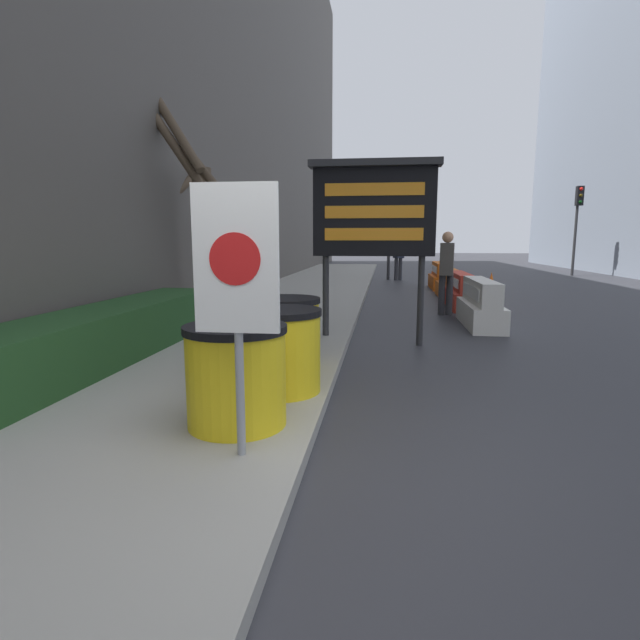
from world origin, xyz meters
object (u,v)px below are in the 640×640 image
at_px(traffic_light_far_side, 578,211).
at_px(traffic_cone_mid, 448,274).
at_px(jersey_barrier_orange_near, 449,285).
at_px(message_board, 374,211).
at_px(barrel_drum_foreground, 236,375).
at_px(jersey_barrier_red_striped, 460,292).
at_px(pedestrian_worker, 447,266).
at_px(traffic_light_near_curb, 390,208).
at_px(pedestrian_passerby, 399,253).
at_px(warning_sign, 236,277).
at_px(jersey_barrier_orange_far, 439,277).
at_px(barrel_drum_middle, 280,350).
at_px(traffic_cone_near, 491,286).
at_px(traffic_cone_far, 445,275).
at_px(barrel_drum_back, 285,332).
at_px(jersey_barrier_white, 481,306).

bearing_deg(traffic_light_far_side, traffic_cone_mid, -146.39).
bearing_deg(jersey_barrier_orange_near, message_board, -106.25).
bearing_deg(barrel_drum_foreground, traffic_cone_mid, 77.40).
distance_m(jersey_barrier_red_striped, pedestrian_worker, 1.51).
relative_size(jersey_barrier_red_striped, traffic_light_near_curb, 0.54).
bearing_deg(traffic_light_far_side, message_board, -117.99).
bearing_deg(jersey_barrier_red_striped, pedestrian_passerby, 98.93).
height_order(barrel_drum_foreground, warning_sign, warning_sign).
distance_m(jersey_barrier_orange_far, traffic_light_far_side, 9.89).
bearing_deg(barrel_drum_foreground, warning_sign, -70.99).
bearing_deg(message_board, barrel_drum_middle, -105.64).
bearing_deg(jersey_barrier_orange_far, traffic_light_near_curb, 115.75).
relative_size(barrel_drum_middle, jersey_barrier_red_striped, 0.39).
height_order(jersey_barrier_red_striped, traffic_light_near_curb, traffic_light_near_curb).
xyz_separation_m(warning_sign, traffic_cone_near, (3.85, 10.84, -1.00)).
bearing_deg(barrel_drum_foreground, traffic_cone_near, 68.53).
xyz_separation_m(jersey_barrier_red_striped, traffic_cone_far, (0.39, 6.64, -0.04)).
height_order(barrel_drum_back, traffic_light_far_side, traffic_light_far_side).
xyz_separation_m(barrel_drum_back, jersey_barrier_orange_far, (2.95, 11.30, -0.15)).
bearing_deg(traffic_cone_far, traffic_light_far_side, 38.61).
bearing_deg(traffic_light_far_side, barrel_drum_back, -117.74).
bearing_deg(barrel_drum_middle, jersey_barrier_orange_far, 77.09).
height_order(traffic_cone_near, traffic_cone_mid, traffic_cone_near).
bearing_deg(message_board, traffic_cone_mid, 77.92).
bearing_deg(warning_sign, pedestrian_worker, 73.67).
bearing_deg(barrel_drum_foreground, traffic_light_far_side, 64.48).
distance_m(barrel_drum_foreground, traffic_cone_far, 15.49).
xyz_separation_m(jersey_barrier_white, traffic_light_near_curb, (-1.67, 10.81, 2.46)).
height_order(jersey_barrier_red_striped, pedestrian_worker, pedestrian_worker).
bearing_deg(barrel_drum_foreground, jersey_barrier_orange_near, 74.50).
distance_m(traffic_light_near_curb, pedestrian_worker, 9.68).
bearing_deg(jersey_barrier_white, traffic_light_near_curb, 98.79).
bearing_deg(barrel_drum_middle, traffic_light_far_side, 63.77).
xyz_separation_m(barrel_drum_foreground, traffic_cone_mid, (3.60, 16.12, -0.23)).
bearing_deg(traffic_light_near_curb, warning_sign, -93.65).
bearing_deg(traffic_light_far_side, jersey_barrier_white, -114.94).
height_order(barrel_drum_back, traffic_cone_far, barrel_drum_back).
distance_m(traffic_cone_mid, traffic_cone_far, 1.03).
bearing_deg(barrel_drum_foreground, barrel_drum_back, 89.40).
bearing_deg(jersey_barrier_orange_far, message_board, -102.03).
bearing_deg(pedestrian_worker, traffic_cone_far, 2.47).
bearing_deg(barrel_drum_back, jersey_barrier_white, 53.29).
xyz_separation_m(barrel_drum_middle, pedestrian_passerby, (1.53, 15.65, 0.55)).
bearing_deg(traffic_cone_mid, warning_sign, -101.54).
distance_m(barrel_drum_foreground, traffic_cone_mid, 16.52).
bearing_deg(jersey_barrier_white, jersey_barrier_orange_near, 90.00).
bearing_deg(traffic_light_near_curb, pedestrian_passerby, -8.96).
bearing_deg(pedestrian_passerby, barrel_drum_middle, -28.05).
xyz_separation_m(jersey_barrier_orange_far, pedestrian_passerby, (-1.28, 3.40, 0.70)).
distance_m(barrel_drum_back, warning_sign, 2.60).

